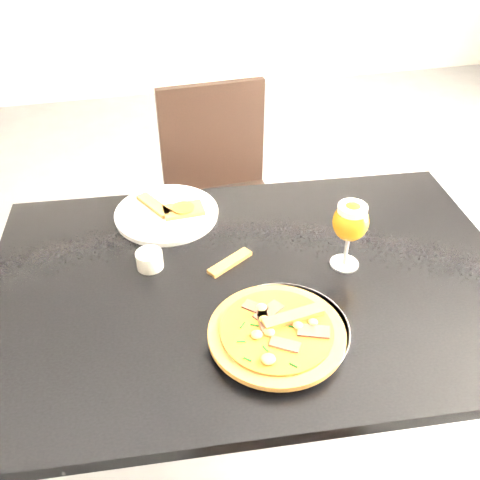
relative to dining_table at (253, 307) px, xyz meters
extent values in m
plane|color=#59595C|center=(0.30, 0.01, -0.66)|extent=(6.00, 6.00, 0.00)
cube|color=black|center=(0.00, 0.00, 0.08)|extent=(1.26, 0.90, 0.03)
cylinder|color=black|center=(-0.51, 0.38, -0.30)|extent=(0.05, 0.05, 0.72)
cylinder|color=black|center=(0.57, 0.29, -0.30)|extent=(0.05, 0.05, 0.72)
cube|color=black|center=(0.08, 0.69, -0.23)|extent=(0.42, 0.42, 0.04)
cylinder|color=black|center=(-0.08, 0.52, -0.45)|extent=(0.03, 0.03, 0.41)
cylinder|color=black|center=(0.25, 0.53, -0.45)|extent=(0.03, 0.03, 0.41)
cylinder|color=black|center=(-0.09, 0.84, -0.45)|extent=(0.03, 0.03, 0.41)
cylinder|color=black|center=(0.23, 0.86, -0.45)|extent=(0.03, 0.03, 0.41)
cube|color=black|center=(0.07, 0.87, 0.01)|extent=(0.39, 0.05, 0.40)
cylinder|color=silver|center=(0.02, -0.17, 0.10)|extent=(0.31, 0.31, 0.01)
cylinder|color=brown|center=(0.00, -0.19, 0.11)|extent=(0.27, 0.27, 0.01)
cylinder|color=#B1230E|center=(0.00, -0.19, 0.12)|extent=(0.22, 0.22, 0.01)
cube|color=#492D1F|center=(0.03, -0.19, 0.12)|extent=(0.05, 0.03, 0.00)
cube|color=#492D1F|center=(0.02, -0.15, 0.12)|extent=(0.05, 0.06, 0.00)
cube|color=#492D1F|center=(-0.04, -0.13, 0.12)|extent=(0.05, 0.06, 0.00)
cube|color=#492D1F|center=(-0.03, -0.19, 0.12)|extent=(0.05, 0.03, 0.00)
cube|color=#492D1F|center=(-0.03, -0.23, 0.12)|extent=(0.05, 0.06, 0.00)
cube|color=#492D1F|center=(0.03, -0.25, 0.12)|extent=(0.05, 0.06, 0.00)
ellipsoid|color=#E4BA4A|center=(0.01, -0.18, 0.13)|extent=(0.03, 0.03, 0.01)
ellipsoid|color=#E4BA4A|center=(0.01, -0.12, 0.13)|extent=(0.03, 0.03, 0.01)
ellipsoid|color=#E4BA4A|center=(-0.02, -0.17, 0.13)|extent=(0.03, 0.03, 0.01)
ellipsoid|color=#E4BA4A|center=(-0.07, -0.19, 0.13)|extent=(0.03, 0.03, 0.01)
ellipsoid|color=#E4BA4A|center=(-0.01, -0.20, 0.13)|extent=(0.03, 0.03, 0.01)
ellipsoid|color=#E4BA4A|center=(0.02, -0.25, 0.13)|extent=(0.03, 0.03, 0.01)
ellipsoid|color=#E4BA4A|center=(0.02, -0.20, 0.13)|extent=(0.03, 0.03, 0.01)
cube|color=#0D4A12|center=(0.00, -0.17, 0.12)|extent=(0.01, 0.02, 0.00)
cube|color=#0D4A12|center=(-0.01, -0.15, 0.12)|extent=(0.01, 0.02, 0.00)
cube|color=#0D4A12|center=(-0.05, -0.14, 0.12)|extent=(0.01, 0.01, 0.00)
cube|color=#0D4A12|center=(-0.03, -0.18, 0.12)|extent=(0.02, 0.01, 0.00)
cube|color=#0D4A12|center=(-0.06, -0.21, 0.12)|extent=(0.02, 0.01, 0.00)
cube|color=#0D4A12|center=(-0.01, -0.20, 0.12)|extent=(0.01, 0.02, 0.00)
cube|color=#0D4A12|center=(-0.01, -0.23, 0.12)|extent=(0.00, 0.02, 0.00)
cube|color=#0D4A12|center=(0.03, -0.25, 0.12)|extent=(0.01, 0.02, 0.00)
cube|color=#0D4A12|center=(0.02, -0.20, 0.12)|extent=(0.02, 0.01, 0.00)
cube|color=#0D4A12|center=(0.06, -0.19, 0.12)|extent=(0.02, 0.00, 0.00)
cube|color=#0D4A12|center=(0.01, -0.18, 0.12)|extent=(0.02, 0.01, 0.00)
cube|color=brown|center=(0.04, -0.18, 0.13)|extent=(0.13, 0.05, 0.01)
cylinder|color=silver|center=(-0.16, 0.29, 0.10)|extent=(0.35, 0.35, 0.01)
cube|color=brown|center=(-0.19, 0.32, 0.11)|extent=(0.09, 0.12, 0.01)
cube|color=brown|center=(-0.12, 0.28, 0.11)|extent=(0.11, 0.07, 0.01)
cylinder|color=#B1230E|center=(-0.12, 0.28, 0.12)|extent=(0.06, 0.06, 0.00)
cube|color=brown|center=(-0.04, 0.06, 0.09)|extent=(0.12, 0.09, 0.01)
cylinder|color=beige|center=(-0.22, 0.10, 0.11)|extent=(0.06, 0.06, 0.04)
cylinder|color=gold|center=(-0.22, 0.10, 0.13)|extent=(0.05, 0.05, 0.01)
cylinder|color=#B8BEC2|center=(0.22, 0.00, 0.09)|extent=(0.07, 0.07, 0.00)
cylinder|color=#B8BEC2|center=(0.22, 0.00, 0.13)|extent=(0.01, 0.01, 0.07)
ellipsoid|color=#A76610|center=(0.22, 0.00, 0.21)|extent=(0.08, 0.08, 0.09)
cylinder|color=white|center=(0.22, 0.00, 0.25)|extent=(0.07, 0.07, 0.02)
camera|label=1|loc=(-0.24, -0.88, 0.90)|focal=40.00mm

